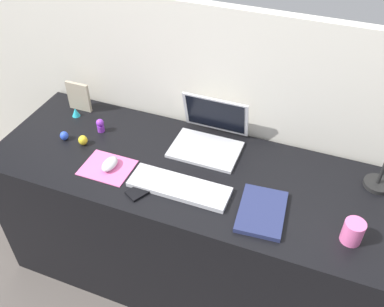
# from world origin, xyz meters

# --- Properties ---
(ground_plane) EXTENTS (6.00, 6.00, 0.00)m
(ground_plane) POSITION_xyz_m (0.00, 0.00, 0.00)
(ground_plane) COLOR #59514C
(back_wall) EXTENTS (2.95, 0.05, 1.32)m
(back_wall) POSITION_xyz_m (0.00, 0.35, 0.66)
(back_wall) COLOR silver
(back_wall) RESTS_ON ground_plane
(desk) EXTENTS (1.75, 0.62, 0.74)m
(desk) POSITION_xyz_m (0.00, 0.00, 0.37)
(desk) COLOR black
(desk) RESTS_ON ground_plane
(laptop) EXTENTS (0.30, 0.27, 0.21)m
(laptop) POSITION_xyz_m (0.02, 0.19, 0.79)
(laptop) COLOR silver
(laptop) RESTS_ON desk
(keyboard) EXTENTS (0.41, 0.13, 0.02)m
(keyboard) POSITION_xyz_m (-0.00, -0.12, 0.75)
(keyboard) COLOR silver
(keyboard) RESTS_ON desk
(mousepad) EXTENTS (0.21, 0.17, 0.00)m
(mousepad) POSITION_xyz_m (-0.33, -0.12, 0.74)
(mousepad) COLOR pink
(mousepad) RESTS_ON desk
(mouse) EXTENTS (0.06, 0.10, 0.03)m
(mouse) POSITION_xyz_m (-0.32, -0.11, 0.76)
(mouse) COLOR silver
(mouse) RESTS_ON mousepad
(cell_phone) EXTENTS (0.12, 0.14, 0.01)m
(cell_phone) POSITION_xyz_m (-0.13, -0.18, 0.74)
(cell_phone) COLOR black
(cell_phone) RESTS_ON desk
(notebook_pad) EXTENTS (0.19, 0.25, 0.02)m
(notebook_pad) POSITION_xyz_m (0.34, -0.13, 0.75)
(notebook_pad) COLOR navy
(notebook_pad) RESTS_ON desk
(picture_frame) EXTENTS (0.12, 0.02, 0.15)m
(picture_frame) POSITION_xyz_m (-0.67, 0.21, 0.81)
(picture_frame) COLOR #B2A58C
(picture_frame) RESTS_ON desk
(coffee_mug) EXTENTS (0.07, 0.07, 0.09)m
(coffee_mug) POSITION_xyz_m (0.66, -0.14, 0.78)
(coffee_mug) COLOR pink
(coffee_mug) RESTS_ON desk
(toy_figurine_blue) EXTENTS (0.04, 0.04, 0.04)m
(toy_figurine_blue) POSITION_xyz_m (-0.61, -0.02, 0.76)
(toy_figurine_blue) COLOR blue
(toy_figurine_blue) RESTS_ON desk
(toy_figurine_purple) EXTENTS (0.04, 0.04, 0.07)m
(toy_figurine_purple) POSITION_xyz_m (-0.49, 0.09, 0.77)
(toy_figurine_purple) COLOR purple
(toy_figurine_purple) RESTS_ON desk
(toy_figurine_cyan) EXTENTS (0.04, 0.04, 0.04)m
(toy_figurine_cyan) POSITION_xyz_m (-0.66, 0.16, 0.76)
(toy_figurine_cyan) COLOR #28B7CC
(toy_figurine_cyan) RESTS_ON desk
(toy_figurine_yellow) EXTENTS (0.04, 0.04, 0.05)m
(toy_figurine_yellow) POSITION_xyz_m (-0.51, -0.02, 0.76)
(toy_figurine_yellow) COLOR yellow
(toy_figurine_yellow) RESTS_ON desk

